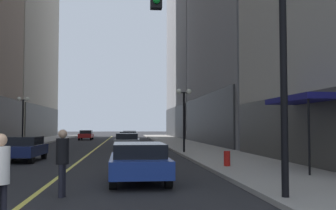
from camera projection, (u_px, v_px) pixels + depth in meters
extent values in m
plane|color=#262628|center=(101.00, 145.00, 40.16)|extent=(200.00, 200.00, 0.00)
cube|color=#9E9991|center=(15.00, 145.00, 39.30)|extent=(4.50, 78.00, 0.15)
cube|color=#9E9991|center=(182.00, 144.00, 41.02)|extent=(4.50, 78.00, 0.15)
cube|color=#E5D64C|center=(101.00, 145.00, 40.16)|extent=(0.16, 70.00, 0.01)
cube|color=#403C35|center=(43.00, 122.00, 64.01)|extent=(0.50, 24.70, 5.00)
cube|color=#3A3935|center=(313.00, 131.00, 17.52)|extent=(0.50, 20.90, 3.39)
cube|color=#2C2C2E|center=(206.00, 120.00, 40.90)|extent=(0.50, 22.80, 5.00)
cube|color=#2C2C2E|center=(175.00, 122.00, 66.22)|extent=(0.50, 24.70, 5.00)
cube|color=navy|center=(302.00, 99.00, 16.54)|extent=(1.60, 4.40, 0.24)
cylinder|color=black|center=(309.00, 139.00, 14.36)|extent=(0.08, 0.08, 2.88)
cube|color=navy|center=(139.00, 164.00, 13.76)|extent=(1.97, 4.67, 0.55)
cube|color=black|center=(139.00, 151.00, 13.56)|extent=(1.72, 2.63, 0.50)
cylinder|color=black|center=(115.00, 168.00, 15.26)|extent=(0.23, 0.64, 0.64)
cylinder|color=black|center=(158.00, 167.00, 15.46)|extent=(0.23, 0.64, 0.64)
cylinder|color=black|center=(113.00, 179.00, 12.04)|extent=(0.23, 0.64, 0.64)
cylinder|color=black|center=(168.00, 178.00, 12.23)|extent=(0.23, 0.64, 0.64)
cube|color=#141E4C|center=(22.00, 150.00, 21.62)|extent=(2.00, 4.11, 0.55)
cube|color=black|center=(23.00, 141.00, 21.85)|extent=(1.73, 2.31, 0.50)
cylinder|color=black|center=(31.00, 157.00, 20.26)|extent=(0.23, 0.64, 0.64)
cylinder|color=black|center=(44.00, 153.00, 23.10)|extent=(0.23, 0.64, 0.64)
cylinder|color=black|center=(14.00, 154.00, 22.95)|extent=(0.23, 0.64, 0.64)
cube|color=slate|center=(127.00, 142.00, 32.20)|extent=(2.05, 4.17, 0.55)
cube|color=black|center=(127.00, 136.00, 32.02)|extent=(1.76, 2.36, 0.50)
cylinder|color=black|center=(118.00, 145.00, 33.56)|extent=(0.24, 0.65, 0.64)
cylinder|color=black|center=(138.00, 145.00, 33.68)|extent=(0.24, 0.65, 0.64)
cylinder|color=black|center=(116.00, 147.00, 30.70)|extent=(0.24, 0.65, 0.64)
cylinder|color=black|center=(138.00, 147.00, 30.82)|extent=(0.24, 0.65, 0.64)
cube|color=black|center=(128.00, 139.00, 41.59)|extent=(1.98, 4.13, 0.55)
cube|color=black|center=(128.00, 134.00, 41.41)|extent=(1.71, 2.33, 0.50)
cylinder|color=black|center=(121.00, 141.00, 42.93)|extent=(0.23, 0.64, 0.64)
cylinder|color=black|center=(136.00, 141.00, 43.07)|extent=(0.23, 0.64, 0.64)
cylinder|color=black|center=(120.00, 142.00, 40.08)|extent=(0.23, 0.64, 0.64)
cylinder|color=black|center=(136.00, 142.00, 40.22)|extent=(0.23, 0.64, 0.64)
cube|color=maroon|center=(130.00, 137.00, 48.79)|extent=(1.94, 4.51, 0.55)
cube|color=black|center=(130.00, 133.00, 48.59)|extent=(1.64, 2.55, 0.50)
cylinder|color=black|center=(124.00, 139.00, 50.28)|extent=(0.25, 0.65, 0.64)
cylinder|color=black|center=(136.00, 139.00, 50.36)|extent=(0.25, 0.65, 0.64)
cylinder|color=black|center=(123.00, 139.00, 47.18)|extent=(0.25, 0.65, 0.64)
cylinder|color=black|center=(135.00, 139.00, 47.27)|extent=(0.25, 0.65, 0.64)
cube|color=#B21919|center=(86.00, 136.00, 55.12)|extent=(1.79, 4.64, 0.55)
cube|color=black|center=(86.00, 132.00, 55.37)|extent=(1.57, 2.60, 0.50)
cylinder|color=black|center=(91.00, 138.00, 53.58)|extent=(0.22, 0.64, 0.64)
cylinder|color=black|center=(79.00, 138.00, 53.41)|extent=(0.22, 0.64, 0.64)
cylinder|color=black|center=(93.00, 137.00, 56.79)|extent=(0.22, 0.64, 0.64)
cylinder|color=black|center=(82.00, 137.00, 56.63)|extent=(0.22, 0.64, 0.64)
cylinder|color=black|center=(3.00, 208.00, 7.26)|extent=(0.14, 0.14, 0.85)
cylinder|color=silver|center=(0.00, 165.00, 7.22)|extent=(0.47, 0.47, 0.68)
sphere|color=tan|center=(1.00, 140.00, 7.25)|extent=(0.23, 0.23, 0.23)
cylinder|color=black|center=(61.00, 181.00, 10.65)|extent=(0.14, 0.14, 0.88)
cylinder|color=black|center=(63.00, 180.00, 10.81)|extent=(0.14, 0.14, 0.88)
cylinder|color=black|center=(62.00, 151.00, 10.78)|extent=(0.40, 0.40, 0.69)
sphere|color=tan|center=(63.00, 134.00, 10.80)|extent=(0.24, 0.24, 0.24)
cylinder|color=black|center=(284.00, 92.00, 10.02)|extent=(0.18, 0.18, 5.50)
sphere|color=green|center=(157.00, 0.00, 9.66)|extent=(0.17, 0.17, 0.17)
cylinder|color=black|center=(23.00, 124.00, 34.83)|extent=(0.14, 0.14, 4.20)
cylinder|color=black|center=(23.00, 100.00, 34.94)|extent=(0.80, 0.06, 0.06)
sphere|color=white|center=(19.00, 99.00, 34.90)|extent=(0.36, 0.36, 0.36)
sphere|color=white|center=(27.00, 99.00, 34.98)|extent=(0.36, 0.36, 0.36)
cylinder|color=black|center=(184.00, 123.00, 27.18)|extent=(0.14, 0.14, 4.20)
cylinder|color=black|center=(184.00, 93.00, 27.29)|extent=(0.80, 0.06, 0.06)
sphere|color=white|center=(179.00, 91.00, 27.26)|extent=(0.36, 0.36, 0.36)
sphere|color=white|center=(189.00, 91.00, 27.33)|extent=(0.36, 0.36, 0.36)
cylinder|color=red|center=(227.00, 160.00, 17.59)|extent=(0.28, 0.28, 0.80)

